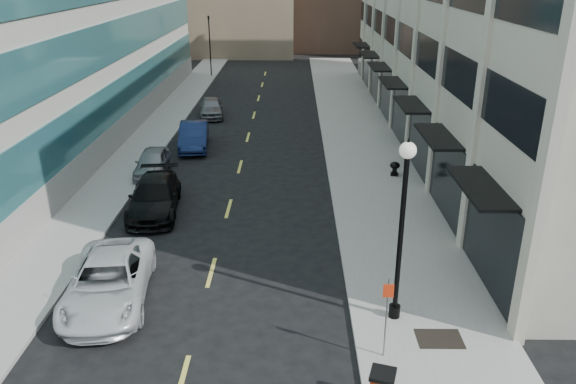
{
  "coord_description": "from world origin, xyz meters",
  "views": [
    {
      "loc": [
        3.11,
        -10.5,
        10.78
      ],
      "look_at": [
        2.89,
        9.78,
        2.57
      ],
      "focal_mm": 35.0,
      "sensor_mm": 36.0,
      "label": 1
    }
  ],
  "objects_px": {
    "car_white_van": "(108,281)",
    "car_silver_sedan": "(153,162)",
    "urn_planter": "(395,167)",
    "car_black_pickup": "(154,197)",
    "sign_post": "(387,308)",
    "car_blue_sedan": "(194,136)",
    "car_grey_sedan": "(211,107)",
    "lamppost": "(402,217)",
    "traffic_signal": "(209,20)"
  },
  "relations": [
    {
      "from": "car_blue_sedan",
      "to": "lamppost",
      "type": "xyz_separation_m",
      "value": [
        9.6,
        -18.56,
        2.91
      ]
    },
    {
      "from": "car_blue_sedan",
      "to": "car_white_van",
      "type": "bearing_deg",
      "value": -96.36
    },
    {
      "from": "car_silver_sedan",
      "to": "car_blue_sedan",
      "type": "height_order",
      "value": "car_blue_sedan"
    },
    {
      "from": "car_black_pickup",
      "to": "lamppost",
      "type": "height_order",
      "value": "lamppost"
    },
    {
      "from": "car_white_van",
      "to": "car_silver_sedan",
      "type": "distance_m",
      "value": 12.76
    },
    {
      "from": "car_blue_sedan",
      "to": "urn_planter",
      "type": "bearing_deg",
      "value": -30.34
    },
    {
      "from": "car_white_van",
      "to": "car_silver_sedan",
      "type": "relative_size",
      "value": 1.37
    },
    {
      "from": "urn_planter",
      "to": "car_black_pickup",
      "type": "bearing_deg",
      "value": -158.54
    },
    {
      "from": "car_blue_sedan",
      "to": "urn_planter",
      "type": "xyz_separation_m",
      "value": [
        11.8,
        -5.25,
        -0.19
      ]
    },
    {
      "from": "car_white_van",
      "to": "sign_post",
      "type": "bearing_deg",
      "value": -25.47
    },
    {
      "from": "car_black_pickup",
      "to": "sign_post",
      "type": "bearing_deg",
      "value": -55.23
    },
    {
      "from": "car_white_van",
      "to": "car_blue_sedan",
      "type": "height_order",
      "value": "car_blue_sedan"
    },
    {
      "from": "traffic_signal",
      "to": "car_black_pickup",
      "type": "height_order",
      "value": "traffic_signal"
    },
    {
      "from": "car_silver_sedan",
      "to": "sign_post",
      "type": "bearing_deg",
      "value": -59.49
    },
    {
      "from": "lamppost",
      "to": "sign_post",
      "type": "xyz_separation_m",
      "value": [
        -0.64,
        -1.99,
        -1.91
      ]
    },
    {
      "from": "car_silver_sedan",
      "to": "urn_planter",
      "type": "xyz_separation_m",
      "value": [
        13.28,
        -0.39,
        -0.1
      ]
    },
    {
      "from": "car_black_pickup",
      "to": "lamppost",
      "type": "bearing_deg",
      "value": -47.38
    },
    {
      "from": "car_silver_sedan",
      "to": "car_blue_sedan",
      "type": "relative_size",
      "value": 0.85
    },
    {
      "from": "car_grey_sedan",
      "to": "urn_planter",
      "type": "relative_size",
      "value": 5.63
    },
    {
      "from": "car_blue_sedan",
      "to": "sign_post",
      "type": "distance_m",
      "value": 22.44
    },
    {
      "from": "car_grey_sedan",
      "to": "lamppost",
      "type": "xyz_separation_m",
      "value": [
        9.6,
        -26.52,
        2.99
      ]
    },
    {
      "from": "traffic_signal",
      "to": "sign_post",
      "type": "xyz_separation_m",
      "value": [
        11.26,
        -45.01,
        -3.92
      ]
    },
    {
      "from": "car_white_van",
      "to": "sign_post",
      "type": "relative_size",
      "value": 2.19
    },
    {
      "from": "lamppost",
      "to": "car_grey_sedan",
      "type": "bearing_deg",
      "value": 109.9
    },
    {
      "from": "car_blue_sedan",
      "to": "car_grey_sedan",
      "type": "height_order",
      "value": "car_blue_sedan"
    },
    {
      "from": "traffic_signal",
      "to": "car_silver_sedan",
      "type": "height_order",
      "value": "traffic_signal"
    },
    {
      "from": "sign_post",
      "to": "urn_planter",
      "type": "distance_m",
      "value": 15.61
    },
    {
      "from": "car_black_pickup",
      "to": "sign_post",
      "type": "height_order",
      "value": "sign_post"
    },
    {
      "from": "car_white_van",
      "to": "urn_planter",
      "type": "distance_m",
      "value": 17.04
    },
    {
      "from": "traffic_signal",
      "to": "car_silver_sedan",
      "type": "xyz_separation_m",
      "value": [
        0.82,
        -29.32,
        -5.01
      ]
    },
    {
      "from": "car_blue_sedan",
      "to": "traffic_signal",
      "type": "bearing_deg",
      "value": 89.01
    },
    {
      "from": "traffic_signal",
      "to": "car_silver_sedan",
      "type": "distance_m",
      "value": 29.76
    },
    {
      "from": "traffic_signal",
      "to": "car_black_pickup",
      "type": "bearing_deg",
      "value": -86.5
    },
    {
      "from": "car_black_pickup",
      "to": "car_silver_sedan",
      "type": "relative_size",
      "value": 1.29
    },
    {
      "from": "car_blue_sedan",
      "to": "lamppost",
      "type": "relative_size",
      "value": 0.8
    },
    {
      "from": "traffic_signal",
      "to": "sign_post",
      "type": "distance_m",
      "value": 46.56
    },
    {
      "from": "sign_post",
      "to": "car_black_pickup",
      "type": "bearing_deg",
      "value": 132.75
    },
    {
      "from": "car_white_van",
      "to": "urn_planter",
      "type": "xyz_separation_m",
      "value": [
        11.8,
        12.29,
        -0.18
      ]
    },
    {
      "from": "lamppost",
      "to": "sign_post",
      "type": "distance_m",
      "value": 2.83
    },
    {
      "from": "car_black_pickup",
      "to": "urn_planter",
      "type": "bearing_deg",
      "value": 15.37
    },
    {
      "from": "traffic_signal",
      "to": "urn_planter",
      "type": "xyz_separation_m",
      "value": [
        14.1,
        -29.71,
        -5.11
      ]
    },
    {
      "from": "sign_post",
      "to": "urn_planter",
      "type": "height_order",
      "value": "sign_post"
    },
    {
      "from": "lamppost",
      "to": "car_blue_sedan",
      "type": "bearing_deg",
      "value": 117.35
    },
    {
      "from": "car_blue_sedan",
      "to": "lamppost",
      "type": "bearing_deg",
      "value": -69.01
    },
    {
      "from": "car_blue_sedan",
      "to": "urn_planter",
      "type": "relative_size",
      "value": 6.45
    },
    {
      "from": "car_black_pickup",
      "to": "car_grey_sedan",
      "type": "xyz_separation_m",
      "value": [
        0.19,
        17.92,
        -0.05
      ]
    },
    {
      "from": "lamppost",
      "to": "traffic_signal",
      "type": "bearing_deg",
      "value": 105.46
    },
    {
      "from": "car_black_pickup",
      "to": "car_grey_sedan",
      "type": "distance_m",
      "value": 17.93
    },
    {
      "from": "traffic_signal",
      "to": "lamppost",
      "type": "xyz_separation_m",
      "value": [
        11.9,
        -43.02,
        -2.0
      ]
    },
    {
      "from": "car_grey_sedan",
      "to": "lamppost",
      "type": "distance_m",
      "value": 28.37
    }
  ]
}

